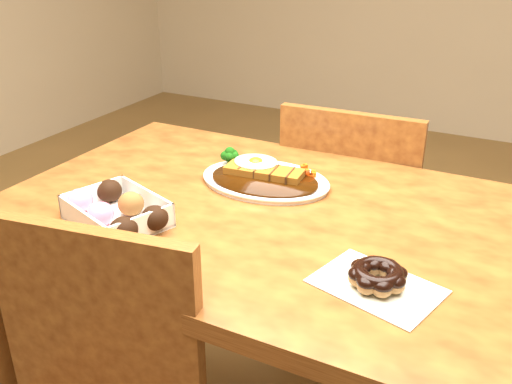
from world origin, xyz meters
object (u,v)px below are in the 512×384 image
at_px(pon_de_ring, 377,277).
at_px(katsu_curry_plate, 264,177).
at_px(chair_far, 354,222).
at_px(donut_box, 116,210).
at_px(table, 265,248).

bearing_deg(pon_de_ring, katsu_curry_plate, 140.50).
distance_m(katsu_curry_plate, pon_de_ring, 0.49).
height_order(chair_far, pon_de_ring, chair_far).
relative_size(katsu_curry_plate, donut_box, 1.28).
xyz_separation_m(table, pon_de_ring, (0.31, -0.18, 0.12)).
xyz_separation_m(katsu_curry_plate, pon_de_ring, (0.37, -0.31, 0.00)).
xyz_separation_m(chair_far, pon_de_ring, (0.26, -0.71, 0.29)).
bearing_deg(table, pon_de_ring, -30.35).
relative_size(chair_far, katsu_curry_plate, 2.72).
relative_size(chair_far, donut_box, 3.49).
height_order(chair_far, katsu_curry_plate, chair_far).
xyz_separation_m(donut_box, pon_de_ring, (0.56, 0.02, -0.01)).
distance_m(katsu_curry_plate, donut_box, 0.38).
xyz_separation_m(table, donut_box, (-0.25, -0.20, 0.13)).
relative_size(table, pon_de_ring, 4.98).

